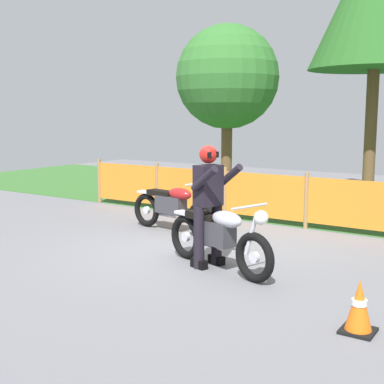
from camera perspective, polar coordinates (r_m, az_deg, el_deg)
ground at (r=8.15m, az=0.29°, el=-6.49°), size 24.00×24.00×0.02m
grass_verge at (r=13.17m, az=13.97°, el=-0.89°), size 24.00×6.49×0.01m
barrier_fence at (r=10.12m, az=7.88°, el=-0.43°), size 8.73×0.08×1.05m
tree_leftmost at (r=13.37m, az=3.91°, el=12.42°), size 2.60×2.60×4.33m
motorcycle_lead at (r=9.30m, az=-2.07°, el=-1.64°), size 2.00×0.64×0.95m
motorcycle_trailing at (r=7.06m, az=2.91°, el=-4.82°), size 1.99×0.85×0.97m
rider_trailing at (r=7.12m, az=1.87°, el=-1.05°), size 0.68×0.66×1.69m
traffic_cone at (r=5.38m, az=17.89°, el=-11.91°), size 0.32×0.32×0.53m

